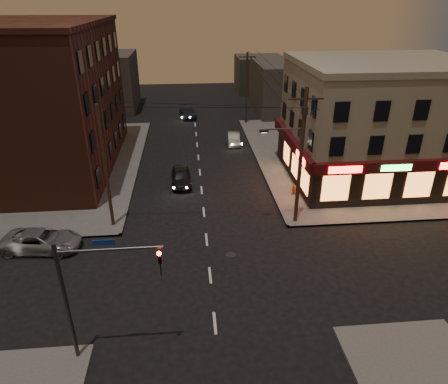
{
  "coord_description": "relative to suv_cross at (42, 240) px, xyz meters",
  "views": [
    {
      "loc": [
        -0.99,
        -19.69,
        15.39
      ],
      "look_at": [
        1.33,
        4.97,
        3.2
      ],
      "focal_mm": 32.0,
      "sensor_mm": 36.0,
      "label": 1
    }
  ],
  "objects": [
    {
      "name": "bg_building_nw",
      "position": [
        -1.95,
        38.16,
        3.29
      ],
      "size": [
        9.0,
        10.0,
        8.0
      ],
      "primitive_type": "cube",
      "color": "#3F3D3A",
      "rests_on": "ground"
    },
    {
      "name": "suv_cross",
      "position": [
        0.0,
        0.0,
        0.0
      ],
      "size": [
        5.34,
        2.91,
        1.42
      ],
      "primitive_type": "imported",
      "rotation": [
        0.0,
        0.0,
        1.46
      ],
      "color": "gray",
      "rests_on": "ground"
    },
    {
      "name": "fire_hydrant",
      "position": [
        18.85,
        6.33,
        -0.09
      ],
      "size": [
        0.38,
        0.38,
        0.86
      ],
      "rotation": [
        0.0,
        0.0,
        0.13
      ],
      "color": "maroon",
      "rests_on": "sidewalk_ne"
    },
    {
      "name": "bg_building_ne_b",
      "position": [
        23.05,
        48.16,
        2.29
      ],
      "size": [
        8.0,
        8.0,
        6.0
      ],
      "primitive_type": "cube",
      "color": "#3F3D3A",
      "rests_on": "ground"
    },
    {
      "name": "pizza_building",
      "position": [
        26.98,
        9.59,
        4.64
      ],
      "size": [
        15.85,
        12.85,
        10.5
      ],
      "color": "gray",
      "rests_on": "sidewalk_ne"
    },
    {
      "name": "utility_pole_main",
      "position": [
        17.73,
        1.96,
        5.05
      ],
      "size": [
        4.2,
        0.44,
        10.0
      ],
      "color": "#382619",
      "rests_on": "sidewalk_ne"
    },
    {
      "name": "sidewalk_nw",
      "position": [
        -6.95,
        15.16,
        -0.63
      ],
      "size": [
        24.0,
        28.0,
        0.15
      ],
      "primitive_type": "cube",
      "color": "#514F4C",
      "rests_on": "ground"
    },
    {
      "name": "bg_building_ne_a",
      "position": [
        25.05,
        34.16,
        2.79
      ],
      "size": [
        10.0,
        12.0,
        7.0
      ],
      "primitive_type": "cube",
      "color": "#3F3D3A",
      "rests_on": "ground"
    },
    {
      "name": "sedan_near",
      "position": [
        9.28,
        9.59,
        0.03
      ],
      "size": [
        1.91,
        4.38,
        1.47
      ],
      "primitive_type": "imported",
      "rotation": [
        0.0,
        0.0,
        0.04
      ],
      "color": "black",
      "rests_on": "ground"
    },
    {
      "name": "traffic_signal",
      "position": [
        5.48,
        -9.44,
        3.45
      ],
      "size": [
        4.49,
        0.32,
        6.47
      ],
      "color": "#333538",
      "rests_on": "ground"
    },
    {
      "name": "sedan_mid",
      "position": [
        15.28,
        20.09,
        -0.07
      ],
      "size": [
        1.63,
        3.96,
        1.27
      ],
      "primitive_type": "imported",
      "rotation": [
        0.0,
        0.0,
        -0.07
      ],
      "color": "gray",
      "rests_on": "ground"
    },
    {
      "name": "sedan_far",
      "position": [
        10.15,
        31.99,
        -0.01
      ],
      "size": [
        2.57,
        5.05,
        1.4
      ],
      "primitive_type": "imported",
      "rotation": [
        0.0,
        0.0,
        0.13
      ],
      "color": "#171F2F",
      "rests_on": "ground"
    },
    {
      "name": "utility_pole_west",
      "position": [
        4.25,
        2.66,
        3.94
      ],
      "size": [
        0.24,
        0.24,
        9.0
      ],
      "primitive_type": "cylinder",
      "color": "#382619",
      "rests_on": "sidewalk_nw"
    },
    {
      "name": "brick_apartment",
      "position": [
        -3.45,
        15.16,
        5.94
      ],
      "size": [
        12.0,
        20.0,
        13.0
      ],
      "primitive_type": "cube",
      "color": "#4E2419",
      "rests_on": "sidewalk_nw"
    },
    {
      "name": "sidewalk_ne",
      "position": [
        29.05,
        15.16,
        -0.63
      ],
      "size": [
        24.0,
        28.0,
        0.15
      ],
      "primitive_type": "cube",
      "color": "#514F4C",
      "rests_on": "ground"
    },
    {
      "name": "utility_pole_far",
      "position": [
        17.85,
        28.16,
        3.94
      ],
      "size": [
        0.26,
        0.26,
        9.0
      ],
      "primitive_type": "cylinder",
      "color": "#382619",
      "rests_on": "sidewalk_ne"
    },
    {
      "name": "ground",
      "position": [
        11.05,
        -3.84,
        -0.71
      ],
      "size": [
        120.0,
        120.0,
        0.0
      ],
      "primitive_type": "plane",
      "color": "black",
      "rests_on": "ground"
    }
  ]
}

